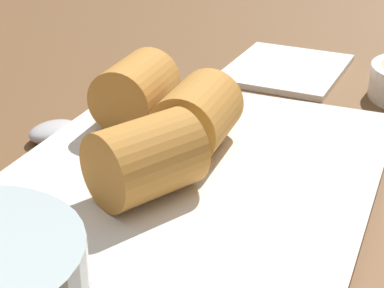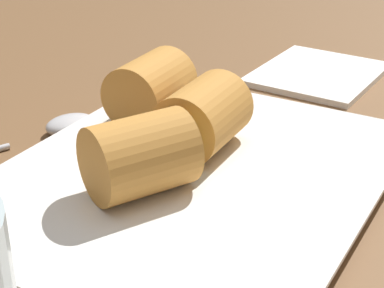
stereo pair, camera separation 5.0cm
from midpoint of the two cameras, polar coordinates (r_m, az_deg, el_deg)
The scene contains 7 objects.
table_surface at distance 42.90cm, azimuth -7.31°, elevation -7.41°, with size 180.00×140.00×2.00cm.
serving_plate at distance 44.35cm, azimuth -3.23°, elevation -3.33°, with size 30.38×24.26×1.50cm.
roll_front_left at distance 46.32cm, azimuth -2.48°, elevation 2.62°, with size 7.42×5.32×5.13cm.
roll_front_right at distance 40.74cm, azimuth -7.58°, elevation -1.10°, with size 8.11×7.58×5.13cm.
roll_back_left at distance 51.43cm, azimuth -7.63°, elevation 4.88°, with size 7.42×5.32×5.13cm.
spoon at distance 52.59cm, azimuth -16.17°, elevation 0.48°, with size 18.04×10.11×1.47cm.
napkin at distance 66.85cm, azimuth 6.25°, elevation 6.61°, with size 13.68×11.81×0.60cm.
Camera 1 is at (31.77, 16.17, 24.67)cm, focal length 60.00 mm.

